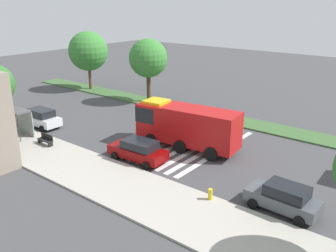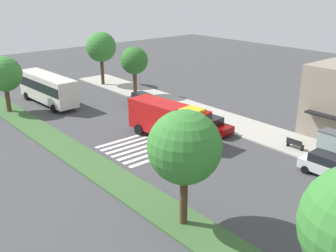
{
  "view_description": "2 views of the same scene",
  "coord_description": "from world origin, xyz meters",
  "px_view_note": "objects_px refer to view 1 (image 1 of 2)",
  "views": [
    {
      "loc": [
        -17.93,
        23.87,
        11.69
      ],
      "look_at": [
        0.37,
        0.63,
        1.4
      ],
      "focal_mm": 38.91,
      "sensor_mm": 36.0,
      "label": 1
    },
    {
      "loc": [
        25.97,
        -22.72,
        14.46
      ],
      "look_at": [
        -1.24,
        0.36,
        1.57
      ],
      "focal_mm": 42.84,
      "sensor_mm": 36.0,
      "label": 2
    }
  ],
  "objects_px": {
    "parked_car_west": "(284,198)",
    "parked_car_mid": "(138,150)",
    "bench_near_shelter": "(46,139)",
    "median_tree_west": "(148,58)",
    "fire_truck": "(184,124)",
    "parked_car_east": "(40,118)",
    "fire_hydrant": "(210,194)",
    "median_tree_center": "(88,51)",
    "bus_stop_shelter": "(18,116)"
  },
  "relations": [
    {
      "from": "parked_car_west",
      "to": "parked_car_mid",
      "type": "relative_size",
      "value": 0.9
    },
    {
      "from": "median_tree_center",
      "to": "fire_truck",
      "type": "bearing_deg",
      "value": 158.27
    },
    {
      "from": "parked_car_mid",
      "to": "bus_stop_shelter",
      "type": "distance_m",
      "value": 12.46
    },
    {
      "from": "parked_car_mid",
      "to": "parked_car_east",
      "type": "relative_size",
      "value": 1.03
    },
    {
      "from": "bus_stop_shelter",
      "to": "fire_hydrant",
      "type": "height_order",
      "value": "bus_stop_shelter"
    },
    {
      "from": "parked_car_mid",
      "to": "median_tree_center",
      "type": "height_order",
      "value": "median_tree_center"
    },
    {
      "from": "parked_car_west",
      "to": "median_tree_center",
      "type": "bearing_deg",
      "value": -19.6
    },
    {
      "from": "bus_stop_shelter",
      "to": "median_tree_center",
      "type": "height_order",
      "value": "median_tree_center"
    },
    {
      "from": "parked_car_west",
      "to": "parked_car_mid",
      "type": "bearing_deg",
      "value": 2.48
    },
    {
      "from": "bus_stop_shelter",
      "to": "parked_car_mid",
      "type": "bearing_deg",
      "value": -167.78
    },
    {
      "from": "bench_near_shelter",
      "to": "fire_hydrant",
      "type": "distance_m",
      "value": 15.66
    },
    {
      "from": "fire_truck",
      "to": "fire_hydrant",
      "type": "relative_size",
      "value": 12.94
    },
    {
      "from": "parked_car_east",
      "to": "median_tree_west",
      "type": "bearing_deg",
      "value": -101.68
    },
    {
      "from": "bus_stop_shelter",
      "to": "median_tree_center",
      "type": "distance_m",
      "value": 18.4
    },
    {
      "from": "parked_car_east",
      "to": "bench_near_shelter",
      "type": "xyz_separation_m",
      "value": [
        -4.69,
        2.63,
        -0.31
      ]
    },
    {
      "from": "parked_car_mid",
      "to": "median_tree_center",
      "type": "bearing_deg",
      "value": -35.29
    },
    {
      "from": "fire_truck",
      "to": "parked_car_west",
      "type": "xyz_separation_m",
      "value": [
        -10.27,
        4.35,
        -1.16
      ]
    },
    {
      "from": "parked_car_west",
      "to": "fire_hydrant",
      "type": "height_order",
      "value": "parked_car_west"
    },
    {
      "from": "parked_car_mid",
      "to": "median_tree_west",
      "type": "bearing_deg",
      "value": -54.86
    },
    {
      "from": "parked_car_mid",
      "to": "bus_stop_shelter",
      "type": "relative_size",
      "value": 1.36
    },
    {
      "from": "bus_stop_shelter",
      "to": "median_tree_center",
      "type": "bearing_deg",
      "value": -60.73
    },
    {
      "from": "parked_car_east",
      "to": "median_tree_center",
      "type": "bearing_deg",
      "value": -59.46
    },
    {
      "from": "fire_truck",
      "to": "parked_car_west",
      "type": "bearing_deg",
      "value": 151.01
    },
    {
      "from": "median_tree_center",
      "to": "fire_hydrant",
      "type": "xyz_separation_m",
      "value": [
        -28.48,
        14.86,
        -4.74
      ]
    },
    {
      "from": "median_tree_west",
      "to": "fire_hydrant",
      "type": "height_order",
      "value": "median_tree_west"
    },
    {
      "from": "parked_car_mid",
      "to": "fire_hydrant",
      "type": "bearing_deg",
      "value": 164.01
    },
    {
      "from": "median_tree_west",
      "to": "parked_car_mid",
      "type": "bearing_deg",
      "value": 128.34
    },
    {
      "from": "bench_near_shelter",
      "to": "median_tree_west",
      "type": "height_order",
      "value": "median_tree_west"
    },
    {
      "from": "parked_car_west",
      "to": "parked_car_mid",
      "type": "height_order",
      "value": "parked_car_west"
    },
    {
      "from": "parked_car_mid",
      "to": "median_tree_center",
      "type": "relative_size",
      "value": 0.62
    },
    {
      "from": "fire_truck",
      "to": "bus_stop_shelter",
      "type": "height_order",
      "value": "fire_truck"
    },
    {
      "from": "median_tree_center",
      "to": "bus_stop_shelter",
      "type": "bearing_deg",
      "value": 119.27
    },
    {
      "from": "bus_stop_shelter",
      "to": "fire_hydrant",
      "type": "bearing_deg",
      "value": -177.31
    },
    {
      "from": "parked_car_east",
      "to": "fire_hydrant",
      "type": "distance_m",
      "value": 20.4
    },
    {
      "from": "fire_hydrant",
      "to": "parked_car_east",
      "type": "bearing_deg",
      "value": -4.79
    },
    {
      "from": "bench_near_shelter",
      "to": "median_tree_west",
      "type": "xyz_separation_m",
      "value": [
        2.27,
        -15.79,
        4.68
      ]
    },
    {
      "from": "parked_car_mid",
      "to": "median_tree_west",
      "type": "xyz_separation_m",
      "value": [
        10.4,
        -13.15,
        4.4
      ]
    },
    {
      "from": "parked_car_east",
      "to": "bus_stop_shelter",
      "type": "xyz_separation_m",
      "value": [
        -0.69,
        2.63,
        0.98
      ]
    },
    {
      "from": "bench_near_shelter",
      "to": "parked_car_west",
      "type": "bearing_deg",
      "value": -172.34
    },
    {
      "from": "bench_near_shelter",
      "to": "median_tree_west",
      "type": "distance_m",
      "value": 16.62
    },
    {
      "from": "fire_truck",
      "to": "median_tree_west",
      "type": "xyz_separation_m",
      "value": [
        11.53,
        -8.81,
        3.24
      ]
    },
    {
      "from": "parked_car_west",
      "to": "bench_near_shelter",
      "type": "relative_size",
      "value": 2.68
    },
    {
      "from": "parked_car_east",
      "to": "fire_hydrant",
      "type": "bearing_deg",
      "value": 173.94
    },
    {
      "from": "median_tree_west",
      "to": "median_tree_center",
      "type": "bearing_deg",
      "value": 0.0
    },
    {
      "from": "median_tree_west",
      "to": "parked_car_east",
      "type": "bearing_deg",
      "value": 79.59
    },
    {
      "from": "median_tree_center",
      "to": "fire_hydrant",
      "type": "bearing_deg",
      "value": 152.45
    },
    {
      "from": "fire_truck",
      "to": "median_tree_center",
      "type": "distance_m",
      "value": 24.02
    },
    {
      "from": "median_tree_center",
      "to": "fire_hydrant",
      "type": "height_order",
      "value": "median_tree_center"
    },
    {
      "from": "fire_truck",
      "to": "parked_car_west",
      "type": "relative_size",
      "value": 2.12
    },
    {
      "from": "fire_truck",
      "to": "median_tree_center",
      "type": "height_order",
      "value": "median_tree_center"
    }
  ]
}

